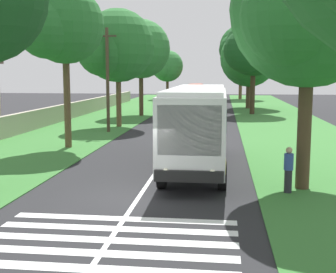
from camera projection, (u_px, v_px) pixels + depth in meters
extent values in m
plane|color=#262628|center=(139.00, 197.00, 16.31)|extent=(160.00, 160.00, 0.00)
cube|color=#387533|center=(62.00, 136.00, 32.02)|extent=(120.00, 8.00, 0.04)
cube|color=#387533|center=(303.00, 140.00, 30.11)|extent=(120.00, 8.00, 0.04)
cube|color=silver|center=(179.00, 138.00, 31.07)|extent=(110.00, 0.16, 0.01)
cube|color=white|center=(198.00, 123.00, 21.05)|extent=(11.00, 2.50, 2.90)
cube|color=slate|center=(198.00, 111.00, 21.28)|extent=(9.68, 2.54, 0.85)
cube|color=slate|center=(189.00, 130.00, 15.64)|extent=(0.08, 2.20, 1.74)
cube|color=#B29E19|center=(198.00, 145.00, 21.19)|extent=(10.78, 2.53, 0.36)
cube|color=white|center=(198.00, 90.00, 20.84)|extent=(10.56, 2.30, 0.18)
cube|color=black|center=(189.00, 176.00, 15.74)|extent=(0.16, 2.40, 0.40)
sphere|color=#F2EDCC|center=(166.00, 172.00, 15.87)|extent=(0.24, 0.24, 0.24)
sphere|color=#F2EDCC|center=(212.00, 173.00, 15.68)|extent=(0.24, 0.24, 0.24)
cylinder|color=black|center=(162.00, 174.00, 17.57)|extent=(1.10, 0.32, 1.10)
cylinder|color=black|center=(180.00, 144.00, 24.84)|extent=(1.10, 0.32, 1.10)
cylinder|color=black|center=(222.00, 176.00, 17.30)|extent=(1.10, 0.32, 1.10)
cylinder|color=black|center=(222.00, 145.00, 24.58)|extent=(1.10, 0.32, 1.10)
cube|color=silver|center=(90.00, 269.00, 10.38)|extent=(0.45, 6.80, 0.01)
cube|color=silver|center=(101.00, 253.00, 11.26)|extent=(0.45, 6.80, 0.01)
cube|color=silver|center=(110.00, 240.00, 12.15)|extent=(0.45, 6.80, 0.01)
cube|color=silver|center=(117.00, 229.00, 13.03)|extent=(0.45, 6.80, 0.01)
cube|color=silver|center=(124.00, 219.00, 13.92)|extent=(0.45, 6.80, 0.01)
cube|color=#145933|center=(208.00, 116.00, 41.73)|extent=(4.30, 1.75, 0.70)
cube|color=slate|center=(208.00, 109.00, 41.54)|extent=(2.00, 1.61, 0.55)
cylinder|color=black|center=(199.00, 119.00, 40.52)|extent=(0.64, 0.22, 0.64)
cylinder|color=black|center=(200.00, 116.00, 43.17)|extent=(0.64, 0.22, 0.64)
cylinder|color=black|center=(217.00, 119.00, 40.34)|extent=(0.64, 0.22, 0.64)
cylinder|color=black|center=(217.00, 117.00, 42.99)|extent=(0.64, 0.22, 0.64)
cube|color=gold|center=(212.00, 110.00, 47.74)|extent=(4.30, 1.75, 0.70)
cube|color=slate|center=(212.00, 104.00, 47.56)|extent=(2.00, 1.61, 0.55)
cylinder|color=black|center=(203.00, 113.00, 46.53)|extent=(0.64, 0.22, 0.64)
cylinder|color=black|center=(205.00, 111.00, 49.19)|extent=(0.64, 0.22, 0.64)
cylinder|color=black|center=(219.00, 113.00, 46.35)|extent=(0.64, 0.22, 0.64)
cylinder|color=black|center=(219.00, 111.00, 49.01)|extent=(0.64, 0.22, 0.64)
cube|color=black|center=(183.00, 104.00, 57.50)|extent=(4.30, 1.75, 0.70)
cube|color=slate|center=(183.00, 99.00, 57.32)|extent=(2.00, 1.61, 0.55)
cylinder|color=black|center=(176.00, 106.00, 56.29)|extent=(0.64, 0.22, 0.64)
cylinder|color=black|center=(178.00, 105.00, 58.95)|extent=(0.64, 0.22, 0.64)
cylinder|color=black|center=(189.00, 106.00, 56.11)|extent=(0.64, 0.22, 0.64)
cylinder|color=black|center=(190.00, 105.00, 58.77)|extent=(0.64, 0.22, 0.64)
cube|color=#B21E1E|center=(213.00, 100.00, 64.96)|extent=(4.30, 1.75, 0.70)
cube|color=slate|center=(213.00, 96.00, 64.78)|extent=(2.00, 1.61, 0.55)
cylinder|color=black|center=(208.00, 102.00, 63.75)|extent=(0.64, 0.22, 0.64)
cylinder|color=black|center=(208.00, 101.00, 66.41)|extent=(0.64, 0.22, 0.64)
cylinder|color=black|center=(219.00, 102.00, 63.57)|extent=(0.64, 0.22, 0.64)
cylinder|color=black|center=(219.00, 101.00, 66.23)|extent=(0.64, 0.22, 0.64)
cube|color=#CC4C33|center=(196.00, 90.00, 76.96)|extent=(6.00, 2.10, 2.10)
cube|color=slate|center=(196.00, 88.00, 77.10)|extent=(5.04, 2.13, 0.70)
cube|color=slate|center=(195.00, 90.00, 74.01)|extent=(0.06, 1.76, 1.18)
cylinder|color=black|center=(189.00, 97.00, 75.35)|extent=(0.76, 0.24, 0.76)
cylinder|color=black|center=(191.00, 96.00, 79.09)|extent=(0.76, 0.24, 0.76)
cylinder|color=black|center=(201.00, 97.00, 75.13)|extent=(0.76, 0.24, 0.76)
cylinder|color=black|center=(202.00, 96.00, 78.87)|extent=(0.76, 0.24, 0.76)
cylinder|color=brown|center=(119.00, 96.00, 37.22)|extent=(0.42, 0.42, 4.90)
sphere|color=#286B2D|center=(118.00, 46.00, 36.66)|extent=(5.85, 5.85, 5.85)
sphere|color=#286B2D|center=(123.00, 52.00, 38.44)|extent=(3.27, 3.27, 3.27)
sphere|color=#286B2D|center=(103.00, 50.00, 35.38)|extent=(4.00, 4.00, 4.00)
cylinder|color=brown|center=(67.00, 98.00, 26.69)|extent=(0.39, 0.39, 5.85)
sphere|color=#286B2D|center=(65.00, 25.00, 26.12)|extent=(4.45, 4.45, 4.45)
sphere|color=#286B2D|center=(73.00, 33.00, 27.48)|extent=(2.97, 2.97, 2.97)
sphere|color=#286B2D|center=(46.00, 29.00, 25.15)|extent=(3.27, 3.27, 3.27)
cylinder|color=#4C3826|center=(141.00, 91.00, 46.77)|extent=(0.44, 0.44, 5.10)
sphere|color=#337A38|center=(141.00, 49.00, 46.19)|extent=(5.93, 5.93, 5.93)
sphere|color=#337A38|center=(144.00, 54.00, 48.00)|extent=(4.45, 4.45, 4.45)
sphere|color=#337A38|center=(129.00, 53.00, 44.90)|extent=(4.39, 4.39, 4.39)
cylinder|color=#4C3826|center=(167.00, 87.00, 76.11)|extent=(0.45, 0.45, 4.01)
sphere|color=#337A38|center=(167.00, 66.00, 75.64)|extent=(5.18, 5.18, 5.18)
sphere|color=#337A38|center=(169.00, 69.00, 77.22)|extent=(3.19, 3.19, 3.19)
sphere|color=#337A38|center=(162.00, 68.00, 74.51)|extent=(3.30, 3.30, 3.30)
cylinder|color=#3D2D1E|center=(253.00, 89.00, 48.43)|extent=(0.51, 0.51, 5.35)
sphere|color=#19471E|center=(254.00, 47.00, 47.84)|extent=(6.02, 6.02, 6.02)
sphere|color=#19471E|center=(252.00, 52.00, 49.67)|extent=(4.49, 4.49, 4.49)
sphere|color=#19471E|center=(245.00, 51.00, 46.52)|extent=(4.45, 4.45, 4.45)
cylinder|color=#4C3826|center=(305.00, 122.00, 17.14)|extent=(0.52, 0.52, 5.09)
sphere|color=#286B2D|center=(309.00, 8.00, 16.57)|extent=(5.75, 5.75, 5.75)
sphere|color=#286B2D|center=(301.00, 25.00, 18.32)|extent=(3.45, 3.45, 3.45)
sphere|color=#286B2D|center=(290.00, 16.00, 15.32)|extent=(3.39, 3.39, 3.39)
cylinder|color=#4C3826|center=(248.00, 91.00, 56.52)|extent=(0.54, 0.54, 4.20)
sphere|color=#286B2D|center=(249.00, 58.00, 55.97)|extent=(7.02, 7.02, 7.02)
sphere|color=#286B2D|center=(248.00, 63.00, 58.11)|extent=(5.00, 5.00, 5.00)
sphere|color=#286B2D|center=(241.00, 62.00, 54.44)|extent=(4.18, 4.18, 4.18)
cylinder|color=brown|center=(241.00, 79.00, 76.25)|extent=(0.55, 0.55, 6.60)
sphere|color=#1E5623|center=(241.00, 47.00, 75.52)|extent=(7.13, 7.13, 7.13)
sphere|color=#1E5623|center=(241.00, 51.00, 77.70)|extent=(4.68, 4.68, 4.68)
sphere|color=#1E5623|center=(235.00, 50.00, 73.97)|extent=(5.11, 5.11, 5.11)
cylinder|color=#473828|center=(108.00, 80.00, 33.62)|extent=(0.24, 0.24, 7.59)
cube|color=#3D3326|center=(107.00, 36.00, 33.18)|extent=(0.12, 1.40, 0.12)
cube|color=#B2A893|center=(42.00, 118.00, 37.23)|extent=(70.00, 0.40, 1.48)
cylinder|color=#26262D|center=(288.00, 181.00, 16.77)|extent=(0.28, 0.28, 0.85)
cylinder|color=#334C99|center=(289.00, 162.00, 16.67)|extent=(0.34, 0.34, 0.60)
sphere|color=tan|center=(289.00, 150.00, 16.62)|extent=(0.24, 0.24, 0.24)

